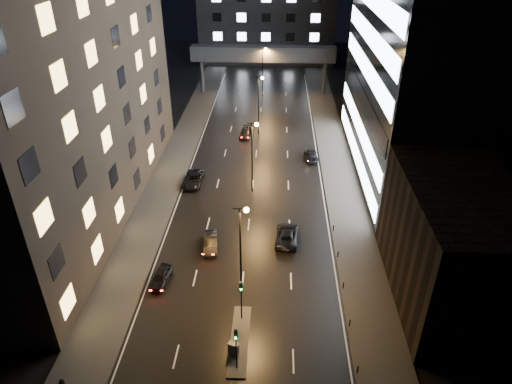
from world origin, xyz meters
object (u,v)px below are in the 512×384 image
car_away_a (161,277)px  car_toward_b (311,155)px  car_away_d (246,133)px  car_away_b (210,243)px  car_toward_a (287,235)px  utility_cabinet (233,348)px  car_away_c (193,179)px

car_away_a → car_toward_b: car_toward_b is taller
car_away_a → car_away_d: 37.92m
car_away_d → car_toward_b: (10.78, -8.25, 0.02)m
car_toward_b → car_away_b: bearing=57.9°
car_away_d → car_toward_b: bearing=-33.0°
car_toward_a → car_away_b: bearing=16.0°
car_away_b → car_toward_a: size_ratio=0.80×
car_toward_b → utility_cabinet: utility_cabinet is taller
car_away_a → car_away_d: size_ratio=0.87×
car_toward_a → car_toward_b: size_ratio=1.17×
car_away_b → car_toward_b: bearing=54.0°
car_away_c → utility_cabinet: car_away_c is taller
car_away_c → car_toward_a: (13.03, -12.76, -0.00)m
car_away_c → utility_cabinet: (8.29, -29.29, 0.01)m
car_toward_a → car_toward_b: (3.99, 21.44, -0.08)m
car_away_a → car_away_d: (6.20, 37.41, -0.02)m
car_away_d → car_away_b: bearing=-89.0°
car_toward_a → utility_cabinet: size_ratio=4.43×
car_toward_a → car_away_d: bearing=-72.8°
utility_cabinet → car_toward_a: bearing=92.2°
car_away_a → car_away_c: 20.47m
car_away_b → car_toward_a: (8.68, 1.80, 0.04)m
car_away_b → car_away_d: car_away_b is taller
car_away_b → car_toward_b: 26.46m
car_away_d → car_toward_a: bearing=-72.6°
car_away_c → car_toward_a: 18.24m
car_away_b → car_away_c: car_away_c is taller
car_away_b → car_away_a: bearing=-133.5°
car_away_c → car_toward_b: size_ratio=1.17×
car_away_c → car_toward_a: size_ratio=1.00×
car_away_c → utility_cabinet: bearing=-72.0°
car_toward_a → car_away_c: bearing=-40.1°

